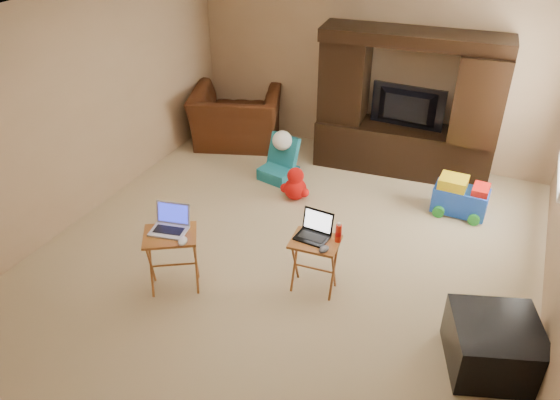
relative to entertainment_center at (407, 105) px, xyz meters
The scene contains 19 objects.
floor 2.62m from the entertainment_center, 104.21° to the right, with size 5.50×5.50×0.00m, color beige.
ceiling 2.91m from the entertainment_center, 104.21° to the right, with size 5.50×5.50×0.00m, color silver.
wall_back 0.78m from the entertainment_center, 148.23° to the left, with size 5.00×5.00×0.00m, color tan.
wall_front 5.17m from the entertainment_center, 96.70° to the right, with size 5.00×5.00×0.00m, color tan.
wall_left 3.92m from the entertainment_center, 142.53° to the right, with size 5.50×5.50×0.00m, color tan.
entertainment_center is the anchor object (origin of this frame).
television 0.06m from the entertainment_center, 90.00° to the right, with size 0.94×0.12×0.54m, color black.
recliner 2.45m from the entertainment_center, behind, with size 1.24×1.08×0.81m, color #47230F.
child_rocker 1.79m from the entertainment_center, 146.34° to the right, with size 0.42×0.48×0.56m, color #166B7D, non-canonical shape.
plush_toy 1.77m from the entertainment_center, 127.21° to the right, with size 0.39×0.32×0.43m, color red, non-canonical shape.
push_toy 1.39m from the entertainment_center, 41.03° to the right, with size 0.63×0.45×0.47m, color blue, non-canonical shape.
ottoman 3.48m from the entertainment_center, 63.45° to the right, with size 0.69×0.69×0.44m, color black.
tray_table_left 3.64m from the entertainment_center, 112.83° to the right, with size 0.49×0.39×0.63m, color #AD6F2A.
tray_table_right 2.84m from the entertainment_center, 93.23° to the right, with size 0.45×0.36×0.58m, color #A16126.
laptop_left 3.57m from the entertainment_center, 113.46° to the right, with size 0.33×0.27×0.24m, color #B2B2B7.
laptop_right 2.76m from the entertainment_center, 94.08° to the right, with size 0.30×0.25×0.24m, color black.
mouse_left 3.59m from the entertainment_center, 109.59° to the right, with size 0.08×0.13×0.05m, color silver.
mouse_right 2.90m from the entertainment_center, 90.52° to the right, with size 0.07×0.12×0.05m, color #403F44.
water_bottle 2.70m from the entertainment_center, 89.19° to the right, with size 0.06×0.06×0.18m, color red.
Camera 1 is at (1.85, -4.24, 3.57)m, focal length 35.00 mm.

